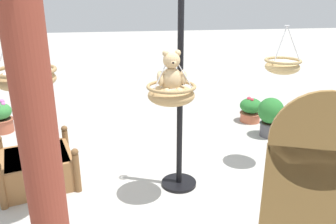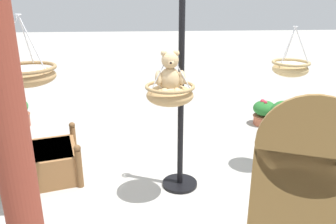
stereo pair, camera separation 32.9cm
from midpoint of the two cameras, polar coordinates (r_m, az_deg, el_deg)
name	(u,v)px [view 1 (the left image)]	position (r m, az deg, el deg)	size (l,w,h in m)	color
ground_plane	(166,185)	(4.28, -2.58, -12.61)	(40.00, 40.00, 0.00)	#ADAAA3
display_pole_central	(180,127)	(3.94, -0.37, -2.73)	(0.44, 0.44, 2.50)	black
hanging_basket_with_teddy	(171,94)	(3.52, -2.11, 3.17)	(0.53, 0.53, 0.57)	tan
teddy_bear	(172,75)	(3.44, -2.10, 6.35)	(0.32, 0.29, 0.46)	tan
hanging_basket_left_high	(282,66)	(4.44, 17.24, 7.68)	(0.46, 0.46, 0.61)	tan
hanging_basket_right_low	(26,78)	(3.45, -26.05, 5.33)	(0.58, 0.58, 0.68)	#A37F51
greenhouse_pillar_left	(41,155)	(1.94, -25.84, -6.82)	(0.39, 0.39, 3.04)	brown
wooden_planter_box	(38,167)	(4.59, -23.59, -8.85)	(1.10, 1.08, 0.58)	olive
potted_plant_fern_front	(251,110)	(6.40, 12.73, 0.37)	(0.42, 0.42, 0.49)	#BC6042
potted_plant_tall_leafy	(270,115)	(5.75, 15.80, -0.55)	(0.43, 0.43, 0.68)	#4C4C51
potted_plant_small_succulent	(1,117)	(6.52, -28.24, -0.87)	(0.39, 0.39, 0.58)	#AD563D
display_sign_board	(318,176)	(2.75, 21.50, -10.44)	(0.75, 0.35, 1.64)	olive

